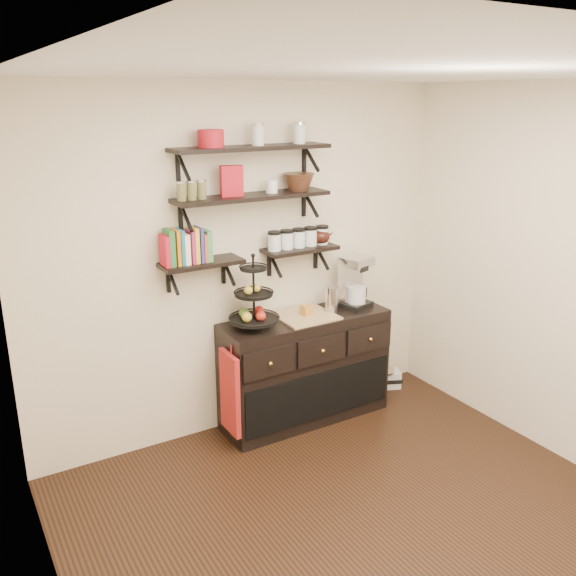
{
  "coord_description": "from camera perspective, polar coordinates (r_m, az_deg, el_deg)",
  "views": [
    {
      "loc": [
        -2.06,
        -2.35,
        2.58
      ],
      "look_at": [
        0.03,
        1.15,
        1.3
      ],
      "focal_mm": 38.0,
      "sensor_mm": 36.0,
      "label": 1
    }
  ],
  "objects": [
    {
      "name": "shelf_mid",
      "position": [
        4.52,
        -3.35,
        8.5
      ],
      "size": [
        1.2,
        0.27,
        0.23
      ],
      "color": "black",
      "rests_on": "back_wall"
    },
    {
      "name": "shelf_low_left",
      "position": [
        4.46,
        -8.12,
        2.25
      ],
      "size": [
        0.6,
        0.25,
        0.23
      ],
      "color": "black",
      "rests_on": "back_wall"
    },
    {
      "name": "left_wall",
      "position": [
        2.67,
        -20.96,
        -11.31
      ],
      "size": [
        0.02,
        3.5,
        2.7
      ],
      "primitive_type": "cube",
      "color": "beige",
      "rests_on": "ground"
    },
    {
      "name": "coffee_maker",
      "position": [
        5.11,
        6.15,
        0.53
      ],
      "size": [
        0.29,
        0.28,
        0.43
      ],
      "rotation": [
        0.0,
        0.0,
        0.28
      ],
      "color": "black",
      "rests_on": "sideboard"
    },
    {
      "name": "ramekins",
      "position": [
        4.59,
        -1.54,
        9.48
      ],
      "size": [
        0.09,
        0.09,
        0.1
      ],
      "primitive_type": "cylinder",
      "color": "white",
      "rests_on": "shelf_mid"
    },
    {
      "name": "ceiling",
      "position": [
        3.13,
        11.07,
        19.29
      ],
      "size": [
        3.5,
        3.5,
        0.02
      ],
      "primitive_type": "cube",
      "color": "white",
      "rests_on": "back_wall"
    },
    {
      "name": "thermal_carafe",
      "position": [
        4.96,
        4.14,
        -1.1
      ],
      "size": [
        0.11,
        0.11,
        0.22
      ],
      "primitive_type": "cylinder",
      "color": "silver",
      "rests_on": "sideboard"
    },
    {
      "name": "shelf_low_right",
      "position": [
        4.83,
        1.1,
        3.6
      ],
      "size": [
        0.6,
        0.25,
        0.23
      ],
      "color": "black",
      "rests_on": "back_wall"
    },
    {
      "name": "walnut_bowl",
      "position": [
        4.7,
        0.99,
        9.89
      ],
      "size": [
        0.24,
        0.24,
        0.13
      ],
      "primitive_type": null,
      "color": "black",
      "rests_on": "shelf_mid"
    },
    {
      "name": "apron",
      "position": [
        4.66,
        -5.45,
        -9.77
      ],
      "size": [
        0.04,
        0.28,
        0.64
      ],
      "primitive_type": "cube",
      "color": "maroon",
      "rests_on": "sideboard"
    },
    {
      "name": "shelf_top",
      "position": [
        4.48,
        -3.43,
        12.92
      ],
      "size": [
        1.2,
        0.27,
        0.23
      ],
      "color": "black",
      "rests_on": "back_wall"
    },
    {
      "name": "teapot",
      "position": [
        4.91,
        3.11,
        4.96
      ],
      "size": [
        0.22,
        0.18,
        0.15
      ],
      "primitive_type": null,
      "rotation": [
        0.0,
        0.0,
        0.17
      ],
      "color": "black",
      "rests_on": "shelf_low_right"
    },
    {
      "name": "recipe_box",
      "position": [
        4.43,
        -5.3,
        9.94
      ],
      "size": [
        0.17,
        0.09,
        0.22
      ],
      "primitive_type": "cube",
      "rotation": [
        0.0,
        0.0,
        -0.18
      ],
      "color": "#AA1320",
      "rests_on": "shelf_mid"
    },
    {
      "name": "red_pot",
      "position": [
        4.34,
        -7.23,
        13.71
      ],
      "size": [
        0.18,
        0.18,
        0.12
      ],
      "primitive_type": "cylinder",
      "color": "#AA1320",
      "rests_on": "shelf_top"
    },
    {
      "name": "glass_canisters",
      "position": [
        4.8,
        1.01,
        4.59
      ],
      "size": [
        0.54,
        0.1,
        0.13
      ],
      "color": "silver",
      "rests_on": "shelf_low_right"
    },
    {
      "name": "fruit_stand",
      "position": [
        4.61,
        -3.2,
        -1.46
      ],
      "size": [
        0.38,
        0.38,
        0.56
      ],
      "rotation": [
        0.0,
        0.0,
        -0.28
      ],
      "color": "black",
      "rests_on": "sideboard"
    },
    {
      "name": "sideboard",
      "position": [
        5.05,
        1.6,
        -7.49
      ],
      "size": [
        1.4,
        0.5,
        0.92
      ],
      "color": "black",
      "rests_on": "floor"
    },
    {
      "name": "back_wall",
      "position": [
        4.75,
        -3.97,
        2.36
      ],
      "size": [
        3.5,
        0.02,
        2.7
      ],
      "primitive_type": "cube",
      "color": "beige",
      "rests_on": "ground"
    },
    {
      "name": "radio",
      "position": [
        5.78,
        8.96,
        -8.35
      ],
      "size": [
        0.33,
        0.26,
        0.18
      ],
      "rotation": [
        0.0,
        0.0,
        -0.41
      ],
      "color": "silver",
      "rests_on": "floor"
    },
    {
      "name": "floor",
      "position": [
        4.05,
        8.69,
        -22.38
      ],
      "size": [
        3.5,
        3.5,
        0.0
      ],
      "primitive_type": "plane",
      "color": "black",
      "rests_on": "ground"
    },
    {
      "name": "cookbooks",
      "position": [
        4.39,
        -9.25,
        3.8
      ],
      "size": [
        0.36,
        0.15,
        0.26
      ],
      "color": "red",
      "rests_on": "shelf_low_left"
    },
    {
      "name": "candle",
      "position": [
        4.87,
        1.77,
        -2.08
      ],
      "size": [
        0.08,
        0.08,
        0.08
      ],
      "primitive_type": "cube",
      "color": "#AE6F28",
      "rests_on": "sideboard"
    }
  ]
}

